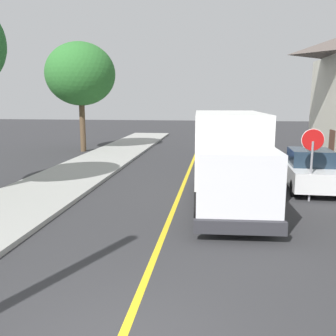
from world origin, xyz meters
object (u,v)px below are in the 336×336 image
parked_car_mid (232,143)px  street_tree_down_block (80,74)px  parked_van_across (309,170)px  parked_car_near (227,157)px  stop_sign (312,151)px  box_truck (229,154)px

parked_car_mid → street_tree_down_block: street_tree_down_block is taller
parked_van_across → parked_car_mid: bearing=106.2°
parked_car_near → parked_van_across: 4.63m
parked_van_across → parked_car_near: bearing=135.3°
street_tree_down_block → parked_car_near: bearing=-32.8°
parked_car_mid → parked_van_across: (2.77, -9.54, 0.00)m
stop_sign → street_tree_down_block: street_tree_down_block is taller
box_truck → stop_sign: size_ratio=2.75×
parked_car_mid → stop_sign: stop_sign is taller
parked_van_across → street_tree_down_block: (-13.24, 9.68, 4.56)m
parked_van_across → stop_sign: (-0.40, -1.98, 1.06)m
parked_car_mid → street_tree_down_block: 11.43m
box_truck → stop_sign: (2.95, 0.60, 0.09)m
box_truck → street_tree_down_block: street_tree_down_block is taller
parked_car_mid → parked_van_across: bearing=-73.8°
parked_car_mid → street_tree_down_block: size_ratio=0.59×
parked_van_across → street_tree_down_block: bearing=143.8°
parked_van_across → street_tree_down_block: size_ratio=0.59×
parked_car_mid → street_tree_down_block: (-10.48, 0.15, 4.56)m
parked_car_near → street_tree_down_block: 12.69m
parked_car_near → stop_sign: (2.89, -5.24, 1.06)m
stop_sign → parked_car_near: bearing=118.9°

